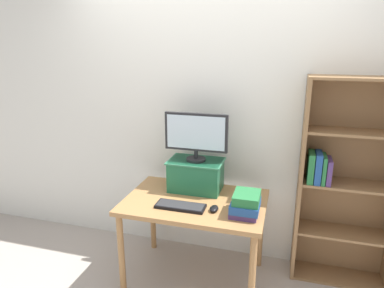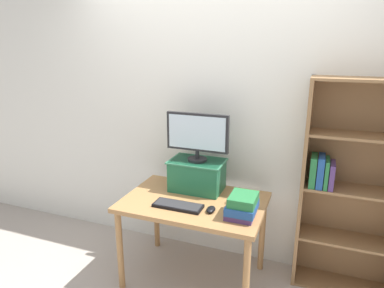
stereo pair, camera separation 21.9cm
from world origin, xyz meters
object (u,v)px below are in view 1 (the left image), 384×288
bookshelf_unit (346,182)px  computer_mouse (214,209)px  computer_monitor (196,134)px  book_stack (246,204)px  desk (195,210)px  keyboard (180,206)px  riser_box (196,174)px

bookshelf_unit → computer_mouse: bearing=-152.6°
computer_monitor → book_stack: computer_monitor is taller
desk → keyboard: size_ratio=2.94×
desk → computer_monitor: bearing=103.4°
bookshelf_unit → computer_mouse: (-0.95, -0.49, -0.12)m
book_stack → bookshelf_unit: bearing=33.7°
keyboard → book_stack: 0.49m
keyboard → computer_mouse: size_ratio=3.63×
desk → riser_box: riser_box is taller
desk → keyboard: 0.20m
desk → book_stack: book_stack is taller
riser_box → computer_monitor: computer_monitor is taller
bookshelf_unit → computer_monitor: bearing=-172.6°
riser_box → book_stack: (0.46, -0.33, -0.05)m
computer_monitor → computer_mouse: size_ratio=5.04×
bookshelf_unit → computer_monitor: size_ratio=3.22×
bookshelf_unit → desk: bearing=-162.6°
computer_monitor → computer_mouse: 0.62m
computer_mouse → book_stack: size_ratio=0.41×
desk → computer_monitor: 0.61m
book_stack → computer_mouse: bearing=-176.9°
desk → computer_mouse: computer_mouse is taller
desk → computer_mouse: 0.25m
bookshelf_unit → keyboard: size_ratio=4.47×
riser_box → keyboard: riser_box is taller
riser_box → computer_monitor: size_ratio=0.87×
bookshelf_unit → computer_monitor: 1.25m
computer_monitor → book_stack: bearing=-35.3°
riser_box → computer_mouse: size_ratio=4.36×
computer_monitor → keyboard: size_ratio=1.39×
riser_box → keyboard: 0.38m
desk → riser_box: 0.30m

